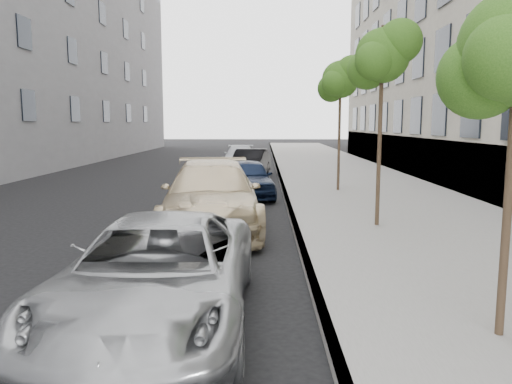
{
  "coord_description": "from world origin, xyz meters",
  "views": [
    {
      "loc": [
        0.36,
        -4.24,
        2.65
      ],
      "look_at": [
        0.24,
        4.08,
        1.5
      ],
      "focal_mm": 35.0,
      "sensor_mm": 36.0,
      "label": 1
    }
  ],
  "objects_px": {
    "suv": "(212,196)",
    "tree_mid": "(384,56)",
    "minivan": "(158,274)",
    "sedan_black": "(250,163)",
    "sedan_rear": "(240,157)",
    "sedan_blue": "(248,178)",
    "tree_far": "(341,80)"
  },
  "relations": [
    {
      "from": "suv",
      "to": "tree_mid",
      "type": "bearing_deg",
      "value": -5.7
    },
    {
      "from": "minivan",
      "to": "sedan_black",
      "type": "xyz_separation_m",
      "value": [
        0.73,
        18.42,
        -0.02
      ]
    },
    {
      "from": "sedan_black",
      "to": "sedan_rear",
      "type": "relative_size",
      "value": 0.91
    },
    {
      "from": "tree_mid",
      "to": "minivan",
      "type": "bearing_deg",
      "value": -125.23
    },
    {
      "from": "tree_mid",
      "to": "sedan_blue",
      "type": "distance_m",
      "value": 7.47
    },
    {
      "from": "tree_mid",
      "to": "sedan_black",
      "type": "relative_size",
      "value": 1.18
    },
    {
      "from": "suv",
      "to": "sedan_blue",
      "type": "relative_size",
      "value": 1.44
    },
    {
      "from": "minivan",
      "to": "sedan_rear",
      "type": "xyz_separation_m",
      "value": [
        -0.02,
        23.52,
        -0.04
      ]
    },
    {
      "from": "suv",
      "to": "tree_far",
      "type": "bearing_deg",
      "value": 52.38
    },
    {
      "from": "tree_far",
      "to": "suv",
      "type": "distance_m",
      "value": 8.38
    },
    {
      "from": "minivan",
      "to": "sedan_blue",
      "type": "bearing_deg",
      "value": 85.87
    },
    {
      "from": "minivan",
      "to": "sedan_blue",
      "type": "relative_size",
      "value": 1.26
    },
    {
      "from": "tree_far",
      "to": "sedan_black",
      "type": "distance_m",
      "value": 7.75
    },
    {
      "from": "sedan_black",
      "to": "tree_mid",
      "type": "bearing_deg",
      "value": -65.04
    },
    {
      "from": "tree_far",
      "to": "sedan_black",
      "type": "height_order",
      "value": "tree_far"
    },
    {
      "from": "minivan",
      "to": "tree_far",
      "type": "bearing_deg",
      "value": 71.19
    },
    {
      "from": "tree_far",
      "to": "sedan_rear",
      "type": "bearing_deg",
      "value": 111.08
    },
    {
      "from": "sedan_blue",
      "to": "sedan_rear",
      "type": "height_order",
      "value": "sedan_blue"
    },
    {
      "from": "minivan",
      "to": "sedan_black",
      "type": "height_order",
      "value": "minivan"
    },
    {
      "from": "suv",
      "to": "sedan_black",
      "type": "xyz_separation_m",
      "value": [
        0.65,
        12.36,
        -0.16
      ]
    },
    {
      "from": "sedan_blue",
      "to": "minivan",
      "type": "bearing_deg",
      "value": -102.11
    },
    {
      "from": "tree_mid",
      "to": "sedan_rear",
      "type": "bearing_deg",
      "value": 103.63
    },
    {
      "from": "tree_far",
      "to": "minivan",
      "type": "height_order",
      "value": "tree_far"
    },
    {
      "from": "minivan",
      "to": "sedan_black",
      "type": "bearing_deg",
      "value": 87.64
    },
    {
      "from": "tree_mid",
      "to": "sedan_black",
      "type": "height_order",
      "value": "tree_mid"
    },
    {
      "from": "minivan",
      "to": "sedan_blue",
      "type": "xyz_separation_m",
      "value": [
        0.82,
        11.61,
        -0.02
      ]
    },
    {
      "from": "suv",
      "to": "sedan_black",
      "type": "bearing_deg",
      "value": 82.22
    },
    {
      "from": "sedan_rear",
      "to": "tree_far",
      "type": "bearing_deg",
      "value": -69.97
    },
    {
      "from": "tree_mid",
      "to": "sedan_rear",
      "type": "xyz_separation_m",
      "value": [
        -4.25,
        17.53,
        -3.57
      ]
    },
    {
      "from": "sedan_black",
      "to": "sedan_blue",
      "type": "bearing_deg",
      "value": -80.01
    },
    {
      "from": "suv",
      "to": "sedan_blue",
      "type": "xyz_separation_m",
      "value": [
        0.74,
        5.55,
        -0.16
      ]
    },
    {
      "from": "sedan_blue",
      "to": "sedan_black",
      "type": "height_order",
      "value": "sedan_black"
    }
  ]
}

